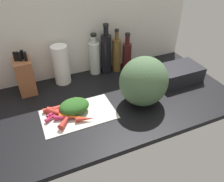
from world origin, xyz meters
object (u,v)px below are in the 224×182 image
at_px(carrot_10, 53,116).
at_px(bottle_0, 95,57).
at_px(cutting_board, 79,114).
at_px(carrot_11, 76,109).
at_px(carrot_3, 71,111).
at_px(carrot_7, 67,104).
at_px(carrot_4, 58,107).
at_px(carrot_5, 68,118).
at_px(paper_towel_roll, 61,65).
at_px(carrot_9, 61,109).
at_px(bottle_3, 127,55).
at_px(carrot_0, 59,113).
at_px(carrot_1, 75,117).
at_px(carrot_6, 57,109).
at_px(carrot_12, 86,119).
at_px(dish_rack, 179,73).
at_px(knife_block, 25,76).
at_px(carrot_2, 67,103).
at_px(bottle_1, 106,53).
at_px(winter_squash, 144,81).
at_px(bottle_2, 116,54).
at_px(carrot_8, 67,118).

bearing_deg(carrot_10, bottle_0, 44.38).
distance_m(cutting_board, carrot_11, 0.03).
xyz_separation_m(carrot_3, carrot_7, (-0.01, 0.06, 0.00)).
distance_m(carrot_4, carrot_11, 0.11).
height_order(carrot_7, carrot_11, carrot_7).
xyz_separation_m(carrot_5, paper_towel_roll, (0.07, 0.39, 0.11)).
height_order(carrot_9, bottle_3, bottle_3).
bearing_deg(carrot_10, carrot_7, 32.51).
distance_m(carrot_0, carrot_9, 0.05).
xyz_separation_m(carrot_1, carrot_6, (-0.07, 0.11, -0.00)).
height_order(carrot_0, carrot_1, carrot_0).
xyz_separation_m(carrot_12, dish_rack, (0.71, 0.15, 0.03)).
distance_m(carrot_12, knife_block, 0.49).
relative_size(carrot_0, carrot_11, 1.44).
xyz_separation_m(carrot_2, knife_block, (-0.19, 0.25, 0.09)).
xyz_separation_m(carrot_0, bottle_1, (0.42, 0.35, 0.12)).
xyz_separation_m(carrot_7, dish_rack, (0.77, -0.01, 0.02)).
xyz_separation_m(carrot_1, carrot_10, (-0.11, 0.06, -0.00)).
height_order(carrot_2, winter_squash, winter_squash).
xyz_separation_m(carrot_3, carrot_11, (0.03, 0.00, -0.00)).
distance_m(carrot_1, carrot_6, 0.14).
relative_size(carrot_4, winter_squash, 0.58).
xyz_separation_m(carrot_5, bottle_2, (0.46, 0.39, 0.11)).
bearing_deg(carrot_8, carrot_0, 122.43).
relative_size(carrot_3, paper_towel_roll, 0.56).
bearing_deg(bottle_0, paper_towel_roll, -172.97).
relative_size(carrot_2, winter_squash, 0.59).
relative_size(carrot_12, winter_squash, 0.37).
xyz_separation_m(carrot_0, carrot_3, (0.07, -0.00, -0.00)).
height_order(cutting_board, winter_squash, winter_squash).
bearing_deg(carrot_0, dish_rack, 3.68).
relative_size(bottle_2, dish_rack, 1.06).
distance_m(carrot_3, paper_towel_roll, 0.36).
distance_m(carrot_4, bottle_1, 0.52).
bearing_deg(bottle_1, carrot_6, -145.21).
bearing_deg(carrot_2, carrot_6, -162.36).
bearing_deg(carrot_9, cutting_board, -40.09).
bearing_deg(carrot_2, bottle_0, 46.17).
distance_m(carrot_6, carrot_10, 0.07).
xyz_separation_m(carrot_10, bottle_2, (0.53, 0.34, 0.11)).
xyz_separation_m(carrot_9, carrot_11, (0.07, -0.04, -0.00)).
distance_m(carrot_7, carrot_10, 0.11).
bearing_deg(cutting_board, bottle_2, 42.54).
distance_m(carrot_12, winter_squash, 0.39).
distance_m(carrot_6, dish_rack, 0.83).
relative_size(carrot_7, carrot_10, 1.72).
height_order(carrot_1, carrot_7, carrot_7).
xyz_separation_m(cutting_board, paper_towel_roll, (0.00, 0.37, 0.13)).
bearing_deg(carrot_6, carrot_2, 17.64).
xyz_separation_m(carrot_11, dish_rack, (0.74, 0.05, 0.03)).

